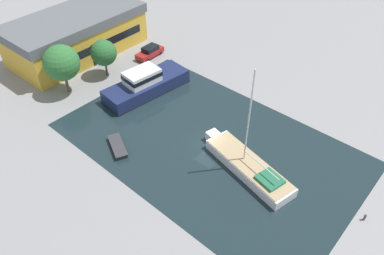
{
  "coord_description": "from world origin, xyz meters",
  "views": [
    {
      "loc": [
        -25.25,
        -19.78,
        29.77
      ],
      "look_at": [
        0.0,
        2.56,
        1.0
      ],
      "focal_mm": 35.0,
      "sensor_mm": 36.0,
      "label": 1
    }
  ],
  "objects_px": {
    "warehouse_building": "(76,34)",
    "parked_car": "(150,52)",
    "quay_tree_by_water": "(62,63)",
    "motor_cruiser": "(146,84)",
    "small_dinghy": "(118,147)",
    "sailboat_moored": "(248,166)",
    "quay_tree_near_building": "(104,53)"
  },
  "relations": [
    {
      "from": "warehouse_building",
      "to": "parked_car",
      "type": "xyz_separation_m",
      "value": [
        6.54,
        -9.35,
        -2.33
      ]
    },
    {
      "from": "quay_tree_by_water",
      "to": "motor_cruiser",
      "type": "xyz_separation_m",
      "value": [
        7.0,
        -8.15,
        -3.21
      ]
    },
    {
      "from": "small_dinghy",
      "to": "sailboat_moored",
      "type": "bearing_deg",
      "value": 143.71
    },
    {
      "from": "warehouse_building",
      "to": "quay_tree_near_building",
      "type": "bearing_deg",
      "value": -100.18
    },
    {
      "from": "quay_tree_near_building",
      "to": "motor_cruiser",
      "type": "distance_m",
      "value": 7.9
    },
    {
      "from": "quay_tree_by_water",
      "to": "small_dinghy",
      "type": "distance_m",
      "value": 14.86
    },
    {
      "from": "quay_tree_near_building",
      "to": "small_dinghy",
      "type": "height_order",
      "value": "quay_tree_near_building"
    },
    {
      "from": "sailboat_moored",
      "to": "warehouse_building",
      "type": "bearing_deg",
      "value": 97.12
    },
    {
      "from": "sailboat_moored",
      "to": "quay_tree_by_water",
      "type": "bearing_deg",
      "value": 111.45
    },
    {
      "from": "quay_tree_near_building",
      "to": "sailboat_moored",
      "type": "distance_m",
      "value": 26.65
    },
    {
      "from": "warehouse_building",
      "to": "parked_car",
      "type": "distance_m",
      "value": 11.64
    },
    {
      "from": "warehouse_building",
      "to": "small_dinghy",
      "type": "relative_size",
      "value": 4.97
    },
    {
      "from": "motor_cruiser",
      "to": "warehouse_building",
      "type": "bearing_deg",
      "value": 4.28
    },
    {
      "from": "quay_tree_by_water",
      "to": "quay_tree_near_building",
      "type": "bearing_deg",
      "value": -5.75
    },
    {
      "from": "warehouse_building",
      "to": "parked_car",
      "type": "bearing_deg",
      "value": -56.34
    },
    {
      "from": "parked_car",
      "to": "sailboat_moored",
      "type": "height_order",
      "value": "sailboat_moored"
    },
    {
      "from": "quay_tree_near_building",
      "to": "parked_car",
      "type": "xyz_separation_m",
      "value": [
        7.87,
        -0.85,
        -2.76
      ]
    },
    {
      "from": "quay_tree_near_building",
      "to": "parked_car",
      "type": "height_order",
      "value": "quay_tree_near_building"
    },
    {
      "from": "quay_tree_near_building",
      "to": "motor_cruiser",
      "type": "relative_size",
      "value": 0.43
    },
    {
      "from": "quay_tree_by_water",
      "to": "sailboat_moored",
      "type": "height_order",
      "value": "sailboat_moored"
    },
    {
      "from": "parked_car",
      "to": "sailboat_moored",
      "type": "distance_m",
      "value": 27.41
    },
    {
      "from": "warehouse_building",
      "to": "motor_cruiser",
      "type": "distance_m",
      "value": 16.13
    },
    {
      "from": "quay_tree_near_building",
      "to": "sailboat_moored",
      "type": "relative_size",
      "value": 0.44
    },
    {
      "from": "quay_tree_by_water",
      "to": "small_dinghy",
      "type": "bearing_deg",
      "value": -101.76
    },
    {
      "from": "quay_tree_by_water",
      "to": "sailboat_moored",
      "type": "bearing_deg",
      "value": -81.2
    },
    {
      "from": "small_dinghy",
      "to": "motor_cruiser",
      "type": "bearing_deg",
      "value": -124.38
    },
    {
      "from": "warehouse_building",
      "to": "sailboat_moored",
      "type": "height_order",
      "value": "sailboat_moored"
    },
    {
      "from": "warehouse_building",
      "to": "quay_tree_by_water",
      "type": "height_order",
      "value": "quay_tree_by_water"
    },
    {
      "from": "warehouse_building",
      "to": "small_dinghy",
      "type": "bearing_deg",
      "value": -116.94
    },
    {
      "from": "quay_tree_near_building",
      "to": "motor_cruiser",
      "type": "bearing_deg",
      "value": -84.2
    },
    {
      "from": "warehouse_building",
      "to": "quay_tree_near_building",
      "type": "height_order",
      "value": "warehouse_building"
    },
    {
      "from": "quay_tree_by_water",
      "to": "motor_cruiser",
      "type": "bearing_deg",
      "value": -49.33
    }
  ]
}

